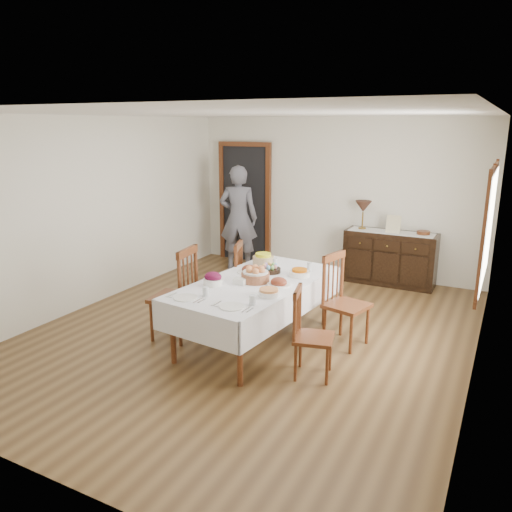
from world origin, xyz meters
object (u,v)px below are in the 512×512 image
at_px(person, 238,215).
at_px(table_lamp, 363,207).
at_px(chair_left_near, 177,293).
at_px(sideboard, 390,258).
at_px(chair_left_far, 228,280).
at_px(dining_table, 256,289).
at_px(chair_right_near, 309,332).
at_px(chair_right_far, 343,299).

height_order(person, table_lamp, person).
distance_m(chair_left_near, sideboard, 3.71).
bearing_deg(chair_left_far, chair_left_near, -30.08).
xyz_separation_m(dining_table, chair_left_near, (-0.87, -0.32, -0.09)).
xyz_separation_m(chair_right_near, person, (-2.53, 3.07, 0.50)).
height_order(chair_right_near, person, person).
relative_size(chair_right_far, table_lamp, 2.31).
bearing_deg(chair_right_near, chair_left_near, 71.84).
distance_m(chair_left_near, chair_left_far, 0.89).
xyz_separation_m(chair_left_far, chair_right_far, (1.59, -0.11, 0.02)).
distance_m(chair_left_far, chair_right_near, 1.84).
bearing_deg(table_lamp, chair_left_far, -114.50).
bearing_deg(chair_left_near, chair_left_far, 161.05).
bearing_deg(chair_right_near, chair_left_far, 43.08).
xyz_separation_m(dining_table, table_lamp, (0.40, 2.95, 0.54)).
bearing_deg(sideboard, chair_right_near, -90.53).
relative_size(chair_left_near, chair_right_near, 1.21).
bearing_deg(chair_right_far, chair_left_near, 128.02).
height_order(chair_left_near, sideboard, chair_left_near).
distance_m(chair_left_near, table_lamp, 3.56).
xyz_separation_m(chair_right_far, person, (-2.58, 2.16, 0.43)).
height_order(chair_right_far, table_lamp, table_lamp).
relative_size(chair_left_far, chair_right_near, 1.10).
relative_size(chair_left_near, person, 0.58).
bearing_deg(chair_left_far, sideboard, 128.89).
distance_m(dining_table, chair_right_near, 0.98).
bearing_deg(chair_left_far, table_lamp, 137.45).
relative_size(chair_right_far, sideboard, 0.75).
relative_size(chair_right_near, person, 0.48).
distance_m(dining_table, person, 3.12).
relative_size(chair_left_near, sideboard, 0.80).
bearing_deg(chair_left_far, chair_right_near, 38.48).
distance_m(dining_table, sideboard, 3.09).
bearing_deg(person, chair_right_far, 121.70).
distance_m(chair_right_far, person, 3.40).
bearing_deg(table_lamp, sideboard, 0.75).
relative_size(chair_left_far, sideboard, 0.72).
bearing_deg(person, table_lamp, 170.83).
bearing_deg(sideboard, person, -172.31).
height_order(dining_table, sideboard, sideboard).
bearing_deg(chair_right_far, chair_left_far, 100.87).
distance_m(dining_table, table_lamp, 3.02).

